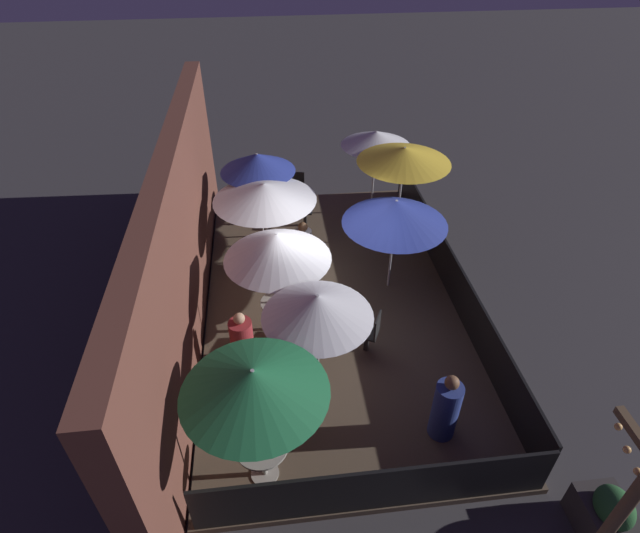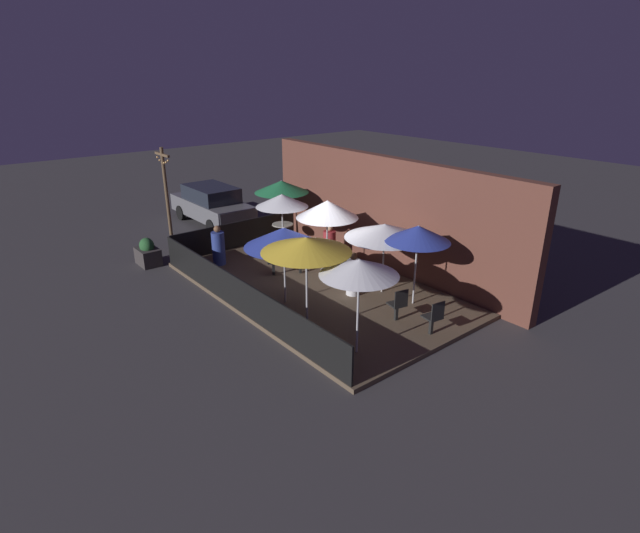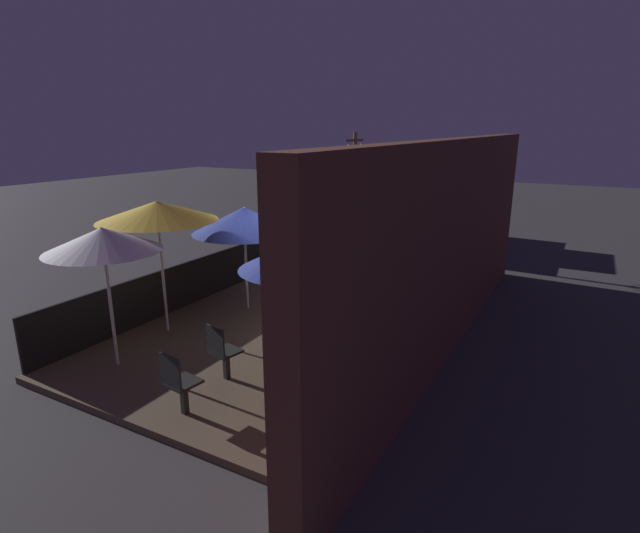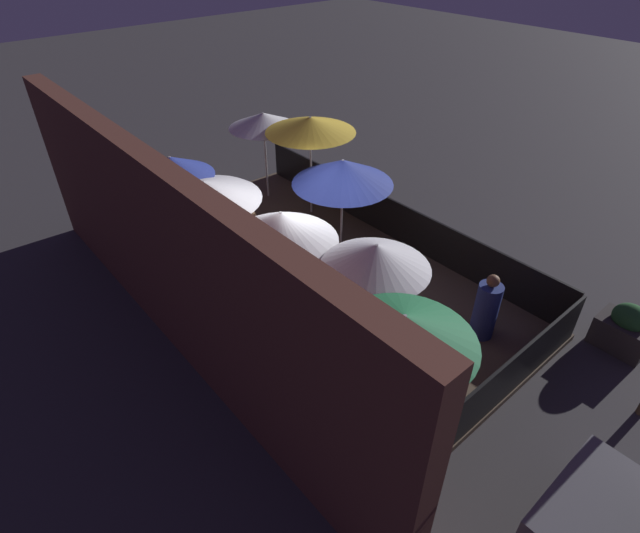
% 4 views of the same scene
% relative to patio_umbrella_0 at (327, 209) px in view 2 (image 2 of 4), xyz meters
% --- Properties ---
extents(ground_plane, '(60.00, 60.00, 0.00)m').
position_rel_patio_umbrella_0_xyz_m(ground_plane, '(0.75, -1.10, -2.16)').
color(ground_plane, '#383538').
extents(patio_deck, '(9.20, 5.28, 0.12)m').
position_rel_patio_umbrella_0_xyz_m(patio_deck, '(0.75, -1.10, -2.10)').
color(patio_deck, brown).
rests_on(patio_deck, ground_plane).
extents(building_wall, '(10.80, 0.36, 3.70)m').
position_rel_patio_umbrella_0_xyz_m(building_wall, '(0.75, 1.77, -0.31)').
color(building_wall, brown).
rests_on(building_wall, ground_plane).
extents(fence_front, '(9.00, 0.05, 0.95)m').
position_rel_patio_umbrella_0_xyz_m(fence_front, '(0.75, -3.70, -1.56)').
color(fence_front, black).
rests_on(fence_front, patio_deck).
extents(fence_side_left, '(0.05, 5.08, 0.95)m').
position_rel_patio_umbrella_0_xyz_m(fence_side_left, '(-3.80, -1.10, -1.56)').
color(fence_side_left, black).
rests_on(fence_side_left, patio_deck).
extents(patio_umbrella_0, '(1.96, 1.96, 2.31)m').
position_rel_patio_umbrella_0_xyz_m(patio_umbrella_0, '(0.00, 0.00, 0.00)').
color(patio_umbrella_0, '#B2B2B7').
rests_on(patio_umbrella_0, patio_deck).
extents(patio_umbrella_1, '(1.96, 1.96, 2.37)m').
position_rel_patio_umbrella_0_xyz_m(patio_umbrella_1, '(-3.10, 0.44, 0.11)').
color(patio_umbrella_1, '#B2B2B7').
rests_on(patio_umbrella_1, patio_deck).
extents(patio_umbrella_2, '(1.74, 1.74, 2.28)m').
position_rel_patio_umbrella_0_xyz_m(patio_umbrella_2, '(-1.69, -0.53, 0.03)').
color(patio_umbrella_2, '#B2B2B7').
rests_on(patio_umbrella_2, patio_deck).
extents(patio_umbrella_3, '(1.77, 1.77, 2.29)m').
position_rel_patio_umbrella_0_xyz_m(patio_umbrella_3, '(4.29, -2.68, 0.06)').
color(patio_umbrella_3, '#B2B2B7').
rests_on(patio_umbrella_3, patio_deck).
extents(patio_umbrella_4, '(1.75, 1.75, 2.26)m').
position_rel_patio_umbrella_0_xyz_m(patio_umbrella_4, '(3.40, 0.29, -0.00)').
color(patio_umbrella_4, '#B2B2B7').
rests_on(patio_umbrella_4, patio_deck).
extents(patio_umbrella_5, '(2.27, 2.27, 2.07)m').
position_rel_patio_umbrella_0_xyz_m(patio_umbrella_5, '(2.31, 0.17, -0.17)').
color(patio_umbrella_5, '#B2B2B7').
rests_on(patio_umbrella_5, patio_deck).
extents(patio_umbrella_6, '(2.14, 2.14, 2.48)m').
position_rel_patio_umbrella_0_xyz_m(patio_umbrella_6, '(2.85, -3.01, 0.27)').
color(patio_umbrella_6, '#B2B2B7').
rests_on(patio_umbrella_6, patio_deck).
extents(patio_umbrella_7, '(2.16, 2.16, 2.18)m').
position_rel_patio_umbrella_0_xyz_m(patio_umbrella_7, '(1.10, -2.43, -0.13)').
color(patio_umbrella_7, '#B2B2B7').
rests_on(patio_umbrella_7, patio_deck).
extents(dining_table_0, '(0.78, 0.78, 0.72)m').
position_rel_patio_umbrella_0_xyz_m(dining_table_0, '(0.00, 0.00, -1.47)').
color(dining_table_0, '#9E998E').
rests_on(dining_table_0, patio_deck).
extents(dining_table_1, '(0.78, 0.78, 0.75)m').
position_rel_patio_umbrella_0_xyz_m(dining_table_1, '(-3.10, 0.44, -1.45)').
color(dining_table_1, '#9E998E').
rests_on(dining_table_1, patio_deck).
extents(patio_chair_0, '(0.53, 0.53, 0.92)m').
position_rel_patio_umbrella_0_xyz_m(patio_chair_0, '(-0.78, -1.63, -1.54)').
color(patio_chair_0, black).
rests_on(patio_chair_0, patio_deck).
extents(patio_chair_1, '(0.53, 0.53, 0.94)m').
position_rel_patio_umbrella_0_xyz_m(patio_chair_1, '(-0.38, -0.87, -1.52)').
color(patio_chair_1, black).
rests_on(patio_chair_1, patio_deck).
extents(patio_chair_2, '(0.48, 0.48, 0.91)m').
position_rel_patio_umbrella_0_xyz_m(patio_chair_2, '(3.85, -0.83, -1.54)').
color(patio_chair_2, black).
rests_on(patio_chair_2, patio_deck).
extents(patio_chair_3, '(0.45, 0.45, 0.92)m').
position_rel_patio_umbrella_0_xyz_m(patio_chair_3, '(4.90, -0.71, -1.53)').
color(patio_chair_3, black).
rests_on(patio_chair_3, patio_deck).
extents(patron_0, '(0.57, 0.57, 1.19)m').
position_rel_patio_umbrella_0_xyz_m(patron_0, '(-0.77, 0.75, -1.52)').
color(patron_0, maroon).
rests_on(patron_0, patio_deck).
extents(patron_1, '(0.53, 0.53, 1.34)m').
position_rel_patio_umbrella_0_xyz_m(patron_1, '(-2.69, -2.44, -1.45)').
color(patron_1, navy).
rests_on(patron_1, patio_deck).
extents(patron_2, '(0.40, 0.40, 1.28)m').
position_rel_patio_umbrella_0_xyz_m(patron_2, '(1.90, -0.61, -1.47)').
color(patron_2, silver).
rests_on(patron_2, patio_deck).
extents(planter_box, '(0.91, 0.63, 0.94)m').
position_rel_patio_umbrella_0_xyz_m(planter_box, '(-4.45, -4.19, -1.75)').
color(planter_box, '#332D2D').
rests_on(planter_box, ground_plane).
extents(light_post, '(1.10, 0.12, 3.72)m').
position_rel_patio_umbrella_0_xyz_m(light_post, '(-5.35, -2.94, -0.07)').
color(light_post, brown).
rests_on(light_post, ground_plane).
extents(parked_car_0, '(4.54, 1.82, 1.62)m').
position_rel_patio_umbrella_0_xyz_m(parked_car_0, '(-7.45, -0.18, -1.31)').
color(parked_car_0, '#5B5B60').
rests_on(parked_car_0, ground_plane).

